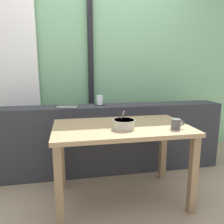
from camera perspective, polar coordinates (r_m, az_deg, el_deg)
ground at (r=2.26m, az=-0.39°, el=-20.79°), size 8.00×8.00×0.00m
outdoor_backdrop at (r=3.14m, az=-4.74°, el=14.92°), size 4.80×0.08×2.80m
curtain_left_panel at (r=3.08m, az=-23.64°, el=11.30°), size 0.56×0.06×2.50m
window_divider_post at (r=3.06m, az=-5.46°, el=13.12°), size 0.07×0.05×2.60m
dark_console_ledge at (r=2.59m, az=-2.67°, el=-6.92°), size 2.80×0.30×0.78m
breakfast_table at (r=1.98m, az=2.38°, el=-6.46°), size 1.17×0.70×0.71m
coaster_square at (r=2.53m, az=-3.15°, el=1.87°), size 0.10×0.10×0.00m
juice_glass at (r=2.52m, az=-3.16°, el=2.96°), size 0.07×0.07×0.10m
closed_book at (r=2.45m, az=-11.37°, el=1.59°), size 0.24×0.17×0.03m
soup_bowl at (r=1.85m, az=3.06°, el=-3.12°), size 0.18×0.18×0.15m
ceramic_mug at (r=1.90m, az=15.99°, el=-2.95°), size 0.11×0.08×0.08m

